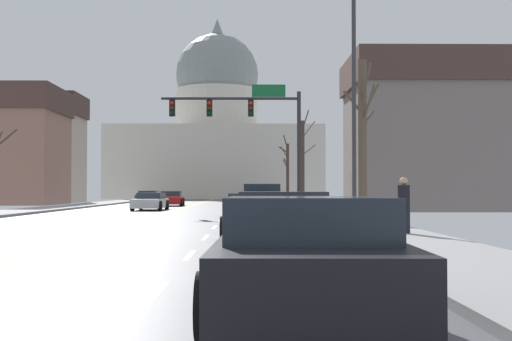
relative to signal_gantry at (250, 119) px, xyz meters
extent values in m
cube|color=#505055|center=(-4.83, -15.69, -5.34)|extent=(14.00, 180.00, 0.06)
cube|color=yellow|center=(-4.95, -15.69, -5.31)|extent=(0.10, 176.40, 0.00)
cube|color=yellow|center=(-4.71, -15.69, -5.31)|extent=(0.10, 176.40, 0.00)
cube|color=silver|center=(-1.33, -29.39, -5.31)|extent=(0.12, 2.20, 0.00)
cube|color=silver|center=(-1.33, -24.19, -5.31)|extent=(0.12, 2.20, 0.00)
cube|color=silver|center=(-1.33, -18.99, -5.31)|extent=(0.12, 2.20, 0.00)
cube|color=silver|center=(-1.33, -13.79, -5.31)|extent=(0.12, 2.20, 0.00)
cube|color=silver|center=(-1.33, -8.59, -5.31)|extent=(0.12, 2.20, 0.00)
cube|color=silver|center=(-1.33, -3.39, -5.31)|extent=(0.12, 2.20, 0.00)
cube|color=silver|center=(-1.33, 1.81, -5.31)|extent=(0.12, 2.20, 0.00)
cube|color=silver|center=(-1.33, 7.01, -5.31)|extent=(0.12, 2.20, 0.00)
cube|color=silver|center=(-1.33, 12.21, -5.31)|extent=(0.12, 2.20, 0.00)
cube|color=silver|center=(-1.33, 17.41, -5.31)|extent=(0.12, 2.20, 0.00)
cube|color=silver|center=(-1.33, 22.61, -5.31)|extent=(0.12, 2.20, 0.00)
cube|color=silver|center=(-1.33, 27.81, -5.31)|extent=(0.12, 2.20, 0.00)
cube|color=silver|center=(-1.33, 33.01, -5.31)|extent=(0.12, 2.20, 0.00)
cube|color=silver|center=(-1.33, 38.21, -5.31)|extent=(0.12, 2.20, 0.00)
cube|color=silver|center=(-1.33, 43.41, -5.31)|extent=(0.12, 2.20, 0.00)
cube|color=silver|center=(-1.33, 48.61, -5.31)|extent=(0.12, 2.20, 0.00)
cube|color=silver|center=(-8.33, -13.79, -5.31)|extent=(0.12, 2.20, 0.00)
cube|color=silver|center=(-8.33, -8.59, -5.31)|extent=(0.12, 2.20, 0.00)
cube|color=silver|center=(-8.33, -3.39, -5.31)|extent=(0.12, 2.20, 0.00)
cube|color=silver|center=(-8.33, 1.81, -5.31)|extent=(0.12, 2.20, 0.00)
cube|color=silver|center=(-8.33, 7.01, -5.31)|extent=(0.12, 2.20, 0.00)
cube|color=silver|center=(-8.33, 12.21, -5.31)|extent=(0.12, 2.20, 0.00)
cube|color=silver|center=(-8.33, 17.41, -5.31)|extent=(0.12, 2.20, 0.00)
cube|color=silver|center=(-8.33, 22.61, -5.31)|extent=(0.12, 2.20, 0.00)
cube|color=silver|center=(-8.33, 27.81, -5.31)|extent=(0.12, 2.20, 0.00)
cube|color=silver|center=(-8.33, 33.01, -5.31)|extent=(0.12, 2.20, 0.00)
cube|color=silver|center=(-8.33, 38.21, -5.31)|extent=(0.12, 2.20, 0.00)
cube|color=silver|center=(-8.33, 43.41, -5.31)|extent=(0.12, 2.20, 0.00)
cube|color=silver|center=(-8.33, 48.61, -5.31)|extent=(0.12, 2.20, 0.00)
cube|color=gray|center=(3.67, -15.69, -5.24)|extent=(3.00, 180.00, 0.14)
cylinder|color=#28282D|center=(2.77, 0.01, -1.79)|extent=(0.22, 0.22, 6.77)
cylinder|color=#28282D|center=(-1.13, 0.01, 1.19)|extent=(7.80, 0.16, 0.16)
cube|color=black|center=(0.04, 0.01, 0.63)|extent=(0.32, 0.28, 0.92)
sphere|color=red|center=(0.04, -0.15, 0.91)|extent=(0.22, 0.22, 0.22)
sphere|color=#332B05|center=(0.04, -0.15, 0.63)|extent=(0.22, 0.22, 0.22)
sphere|color=black|center=(0.04, -0.15, 0.35)|extent=(0.22, 0.22, 0.22)
cube|color=black|center=(-2.30, 0.01, 0.63)|extent=(0.32, 0.28, 0.92)
sphere|color=red|center=(-2.30, -0.15, 0.91)|extent=(0.22, 0.22, 0.22)
sphere|color=#332B05|center=(-2.30, -0.15, 0.63)|extent=(0.22, 0.22, 0.22)
sphere|color=black|center=(-2.30, -0.15, 0.35)|extent=(0.22, 0.22, 0.22)
cube|color=black|center=(-4.41, 0.01, 0.63)|extent=(0.32, 0.28, 0.92)
sphere|color=red|center=(-4.41, -0.15, 0.91)|extent=(0.22, 0.22, 0.22)
sphere|color=#332B05|center=(-4.41, -0.15, 0.63)|extent=(0.22, 0.22, 0.22)
sphere|color=black|center=(-4.41, -0.15, 0.35)|extent=(0.22, 0.22, 0.22)
cube|color=#146033|center=(1.05, 0.03, 1.64)|extent=(1.90, 0.06, 0.70)
cylinder|color=#333338|center=(3.37, -16.11, -0.73)|extent=(0.14, 0.14, 8.89)
cube|color=beige|center=(-4.83, 64.93, -0.14)|extent=(30.66, 21.20, 10.35)
cylinder|color=beige|center=(-4.83, 64.93, 8.14)|extent=(12.35, 12.35, 6.21)
sphere|color=gray|center=(-4.83, 64.93, 13.45)|extent=(12.55, 12.55, 12.55)
cone|color=gray|center=(-4.83, 64.93, 20.92)|extent=(1.80, 1.80, 2.40)
cube|color=black|center=(0.58, -4.64, -4.69)|extent=(2.10, 5.57, 0.80)
cube|color=#1E2833|center=(0.60, -3.86, -3.99)|extent=(1.85, 1.92, 0.61)
cube|color=black|center=(0.51, -7.34, -4.19)|extent=(1.81, 0.15, 0.22)
cylinder|color=black|center=(-0.36, -2.95, -4.91)|extent=(0.30, 0.81, 0.80)
cylinder|color=black|center=(1.60, -3.00, -4.91)|extent=(0.30, 0.81, 0.80)
cylinder|color=black|center=(-0.45, -6.27, -4.91)|extent=(0.30, 0.81, 0.80)
cylinder|color=black|center=(1.52, -6.32, -4.91)|extent=(0.30, 0.81, 0.80)
cube|color=#9EA3A8|center=(0.54, -11.59, -4.85)|extent=(1.88, 4.56, 0.61)
cube|color=#232D38|center=(0.53, -11.93, -4.31)|extent=(1.64, 2.01, 0.46)
cylinder|color=black|center=(-0.37, -10.18, -4.99)|extent=(0.23, 0.64, 0.64)
cylinder|color=black|center=(1.47, -10.19, -4.99)|extent=(0.23, 0.64, 0.64)
cylinder|color=black|center=(-0.40, -12.99, -4.99)|extent=(0.23, 0.64, 0.64)
cylinder|color=black|center=(1.45, -13.01, -4.99)|extent=(0.23, 0.64, 0.64)
cube|color=silver|center=(0.13, -18.66, -4.83)|extent=(1.82, 4.41, 0.66)
cube|color=#232D38|center=(0.12, -19.07, -4.28)|extent=(1.56, 1.95, 0.44)
cylinder|color=black|center=(-0.70, -17.29, -4.99)|extent=(0.23, 0.64, 0.64)
cylinder|color=black|center=(1.02, -17.33, -4.99)|extent=(0.23, 0.64, 0.64)
cylinder|color=black|center=(-0.76, -20.00, -4.99)|extent=(0.23, 0.64, 0.64)
cylinder|color=black|center=(0.96, -20.03, -4.99)|extent=(0.23, 0.64, 0.64)
cube|color=#B71414|center=(0.55, -24.83, -4.81)|extent=(1.94, 4.41, 0.69)
cube|color=#232D38|center=(0.54, -24.95, -4.23)|extent=(1.68, 2.17, 0.47)
cylinder|color=black|center=(-0.37, -23.45, -4.99)|extent=(0.23, 0.64, 0.64)
cylinder|color=black|center=(1.50, -23.48, -4.99)|extent=(0.23, 0.64, 0.64)
cylinder|color=black|center=(-0.41, -26.17, -4.99)|extent=(0.23, 0.64, 0.64)
cylinder|color=black|center=(1.46, -26.20, -4.99)|extent=(0.23, 0.64, 0.64)
cube|color=black|center=(0.51, -30.88, -4.81)|extent=(2.01, 4.66, 0.68)
cube|color=#232D38|center=(0.50, -31.23, -4.25)|extent=(1.71, 2.07, 0.45)
cylinder|color=black|center=(-0.39, -29.43, -4.99)|extent=(0.24, 0.65, 0.64)
cylinder|color=black|center=(1.49, -29.48, -4.99)|extent=(0.24, 0.65, 0.64)
cylinder|color=black|center=(-0.47, -32.29, -4.99)|extent=(0.24, 0.65, 0.64)
cylinder|color=black|center=(1.41, -32.34, -4.99)|extent=(0.24, 0.65, 0.64)
cube|color=silver|center=(-6.52, 6.15, -4.86)|extent=(1.92, 4.63, 0.58)
cube|color=#232D38|center=(-6.50, 6.56, -4.38)|extent=(1.62, 2.28, 0.40)
cylinder|color=black|center=(-5.69, 4.71, -4.99)|extent=(0.24, 0.65, 0.64)
cylinder|color=black|center=(-7.45, 4.77, -4.99)|extent=(0.24, 0.65, 0.64)
cylinder|color=black|center=(-5.59, 7.54, -4.99)|extent=(0.24, 0.65, 0.64)
cylinder|color=black|center=(-7.35, 7.60, -4.99)|extent=(0.24, 0.65, 0.64)
cube|color=#B71414|center=(-6.42, 17.37, -4.85)|extent=(1.92, 4.60, 0.60)
cube|color=#232D38|center=(-6.42, 17.62, -4.33)|extent=(1.63, 2.13, 0.45)
cylinder|color=black|center=(-5.48, 15.98, -4.99)|extent=(0.24, 0.65, 0.64)
cylinder|color=black|center=(-7.27, 15.93, -4.99)|extent=(0.24, 0.65, 0.64)
cylinder|color=black|center=(-5.57, 18.80, -4.99)|extent=(0.24, 0.65, 0.64)
cylinder|color=black|center=(-7.35, 18.75, -4.99)|extent=(0.24, 0.65, 0.64)
cube|color=navy|center=(-9.88, 28.21, -4.82)|extent=(1.92, 4.43, 0.67)
cube|color=#232D38|center=(-9.88, 28.44, -4.29)|extent=(1.68, 2.14, 0.38)
cylinder|color=black|center=(-8.94, 26.84, -4.99)|extent=(0.22, 0.64, 0.64)
cylinder|color=black|center=(-10.84, 26.85, -4.99)|extent=(0.22, 0.64, 0.64)
cylinder|color=black|center=(-8.93, 29.58, -4.99)|extent=(0.22, 0.64, 0.64)
cylinder|color=black|center=(-10.82, 29.59, -4.99)|extent=(0.22, 0.64, 0.64)
cube|color=#B2A38E|center=(-23.54, 31.48, -0.92)|extent=(12.24, 6.51, 8.78)
cube|color=#47332D|center=(-23.54, 31.48, 4.60)|extent=(12.73, 6.77, 2.27)
cube|color=slate|center=(12.71, 5.85, -1.38)|extent=(12.05, 8.35, 7.87)
cube|color=#47332D|center=(12.71, 5.85, 3.61)|extent=(12.53, 8.69, 2.11)
cylinder|color=brown|center=(4.14, -13.15, -2.14)|extent=(0.33, 0.33, 6.06)
cylinder|color=brown|center=(3.81, -13.09, -0.70)|extent=(0.77, 0.23, 0.92)
cylinder|color=brown|center=(4.19, -13.78, -0.07)|extent=(0.17, 1.32, 1.24)
cylinder|color=brown|center=(4.49, -12.89, -0.59)|extent=(0.82, 0.65, 1.35)
cylinder|color=brown|center=(4.14, -13.58, -0.40)|extent=(0.09, 0.93, 0.83)
cylinder|color=brown|center=(4.29, -13.57, -0.86)|extent=(0.41, 0.94, 1.42)
cylinder|color=brown|center=(4.42, -12.74, -1.26)|extent=(0.68, 0.93, 0.71)
cylinder|color=brown|center=(-12.45, -3.88, -1.45)|extent=(1.23, 0.44, 1.17)
cylinder|color=#423328|center=(4.07, 13.55, -1.93)|extent=(0.29, 0.29, 6.48)
cylinder|color=#423328|center=(3.99, 13.18, 0.62)|extent=(0.27, 0.83, 0.96)
cylinder|color=#423328|center=(4.59, 13.89, -0.91)|extent=(1.11, 0.77, 0.89)
cylinder|color=#423328|center=(3.91, 14.29, -0.93)|extent=(0.41, 1.56, 1.18)
cylinder|color=#423328|center=(4.57, 13.98, 0.68)|extent=(1.09, 0.96, 1.37)
cylinder|color=#423328|center=(4.33, 13.94, 1.43)|extent=(0.65, 0.90, 1.59)
cylinder|color=#423328|center=(4.04, 32.66, -2.17)|extent=(0.32, 0.32, 6.00)
cylinder|color=#423328|center=(3.57, 32.75, 0.19)|extent=(1.01, 0.31, 0.72)
cylinder|color=#423328|center=(3.69, 32.74, -0.09)|extent=(0.78, 0.26, 1.23)
cylinder|color=#423328|center=(3.91, 33.14, -1.47)|extent=(0.33, 1.02, 0.75)
cylinder|color=#423328|center=(3.80, 32.21, 0.95)|extent=(0.62, 1.03, 1.46)
cylinder|color=#423328|center=(3.85, 33.46, -1.29)|extent=(0.49, 1.67, 1.12)
cylinder|color=#423328|center=(3.88, 33.14, -1.08)|extent=(0.42, 1.04, 0.89)
cylinder|color=black|center=(4.13, -19.43, -4.78)|extent=(0.16, 0.16, 0.79)
cylinder|color=black|center=(4.32, -19.43, -4.78)|extent=(0.16, 0.16, 0.79)
cylinder|color=black|center=(4.23, -19.43, -4.13)|extent=(0.34, 0.34, 0.60)
sphere|color=tan|center=(4.23, -19.43, -3.72)|extent=(0.22, 0.22, 0.22)
camera|label=1|loc=(-0.13, -38.36, -3.94)|focal=47.74mm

